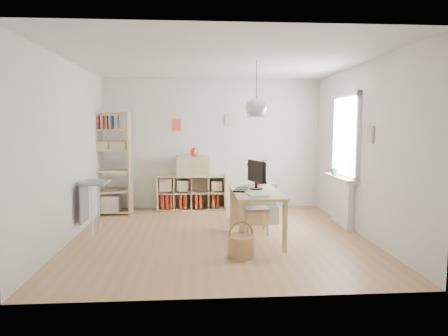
{
  "coord_description": "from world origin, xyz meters",
  "views": [
    {
      "loc": [
        -0.35,
        -6.1,
        1.72
      ],
      "look_at": [
        0.1,
        0.3,
        1.05
      ],
      "focal_mm": 32.0,
      "sensor_mm": 36.0,
      "label": 1
    }
  ],
  "objects": [
    {
      "name": "paper_tray",
      "position": [
        0.5,
        -0.61,
        0.77
      ],
      "size": [
        0.31,
        0.35,
        0.03
      ],
      "primitive_type": "cube",
      "rotation": [
        0.0,
        0.0,
        0.19
      ],
      "color": "white",
      "rests_on": "desk"
    },
    {
      "name": "potted_plant",
      "position": [
        2.12,
        0.75,
        1.0
      ],
      "size": [
        0.3,
        0.27,
        0.29
      ],
      "primitive_type": "imported",
      "rotation": [
        0.0,
        0.0,
        -0.21
      ],
      "color": "#27692A",
      "rests_on": "windowsill"
    },
    {
      "name": "keyboard",
      "position": [
        0.34,
        -0.1,
        0.76
      ],
      "size": [
        0.29,
        0.49,
        0.02
      ],
      "primitive_type": "cube",
      "rotation": [
        0.0,
        0.0,
        -0.27
      ],
      "color": "black",
      "rests_on": "desk"
    },
    {
      "name": "tall_bookshelf",
      "position": [
        -2.04,
        1.8,
        1.09
      ],
      "size": [
        0.8,
        0.38,
        2.0
      ],
      "color": "tan",
      "rests_on": "ground"
    },
    {
      "name": "window_unit",
      "position": [
        2.23,
        0.6,
        1.55
      ],
      "size": [
        0.07,
        1.16,
        1.46
      ],
      "color": "white",
      "rests_on": "ground"
    },
    {
      "name": "ground",
      "position": [
        0.0,
        0.0,
        0.0
      ],
      "size": [
        4.5,
        4.5,
        0.0
      ],
      "primitive_type": "plane",
      "color": "#A77953",
      "rests_on": "ground"
    },
    {
      "name": "chair",
      "position": [
        0.6,
        0.22,
        0.43
      ],
      "size": [
        0.38,
        0.38,
        0.76
      ],
      "rotation": [
        0.0,
        0.0,
        0.03
      ],
      "color": "gray",
      "rests_on": "ground"
    },
    {
      "name": "windowsill",
      "position": [
        2.14,
        0.6,
        0.83
      ],
      "size": [
        0.22,
        1.2,
        0.06
      ],
      "primitive_type": "cube",
      "color": "white",
      "rests_on": "radiator"
    },
    {
      "name": "monitor",
      "position": [
        0.58,
        -0.02,
        1.0
      ],
      "size": [
        0.2,
        0.5,
        0.44
      ],
      "rotation": [
        0.0,
        0.0,
        0.32
      ],
      "color": "black",
      "rests_on": "desk"
    },
    {
      "name": "cube_shelf",
      "position": [
        -0.47,
        2.08,
        0.3
      ],
      "size": [
        1.4,
        0.38,
        0.72
      ],
      "color": "#CDB687",
      "rests_on": "ground"
    },
    {
      "name": "yarn_ball",
      "position": [
        0.68,
        0.39,
        0.82
      ],
      "size": [
        0.14,
        0.14,
        0.14
      ],
      "primitive_type": "sphere",
      "color": "#540B11",
      "rests_on": "desk"
    },
    {
      "name": "red_vase",
      "position": [
        -0.4,
        2.04,
        1.2
      ],
      "size": [
        0.15,
        0.15,
        0.18
      ],
      "primitive_type": "ellipsoid",
      "color": "#A2200D",
      "rests_on": "drawer_chest"
    },
    {
      "name": "radiator",
      "position": [
        2.19,
        0.6,
        0.4
      ],
      "size": [
        0.1,
        0.8,
        0.8
      ],
      "primitive_type": "cube",
      "color": "white",
      "rests_on": "ground"
    },
    {
      "name": "wicker_basket",
      "position": [
        0.23,
        -0.99,
        0.16
      ],
      "size": [
        0.35,
        0.35,
        0.49
      ],
      "rotation": [
        0.0,
        0.0,
        0.31
      ],
      "color": "#AA774D",
      "rests_on": "ground"
    },
    {
      "name": "storage_chest",
      "position": [
        0.83,
        1.01,
        0.22
      ],
      "size": [
        0.72,
        0.79,
        0.67
      ],
      "rotation": [
        0.0,
        0.0,
        -0.14
      ],
      "color": "silver",
      "rests_on": "ground"
    },
    {
      "name": "desk",
      "position": [
        0.55,
        -0.15,
        0.66
      ],
      "size": [
        0.7,
        1.5,
        0.75
      ],
      "color": "tan",
      "rests_on": "ground"
    },
    {
      "name": "side_table",
      "position": [
        -2.04,
        0.35,
        0.67
      ],
      "size": [
        0.4,
        0.55,
        0.85
      ],
      "color": "gray",
      "rests_on": "ground"
    },
    {
      "name": "task_lamp",
      "position": [
        0.64,
        0.47,
        1.01
      ],
      "size": [
        0.36,
        0.13,
        0.38
      ],
      "color": "black",
      "rests_on": "desk"
    },
    {
      "name": "room_shell",
      "position": [
        0.55,
        -0.15,
        2.0
      ],
      "size": [
        4.5,
        4.5,
        4.5
      ],
      "color": "white",
      "rests_on": "ground"
    },
    {
      "name": "drawer_chest",
      "position": [
        -0.42,
        2.04,
        0.91
      ],
      "size": [
        0.7,
        0.37,
        0.39
      ],
      "primitive_type": "cube",
      "rotation": [
        0.0,
        0.0,
        0.09
      ],
      "color": "#CDB687",
      "rests_on": "cube_shelf"
    }
  ]
}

